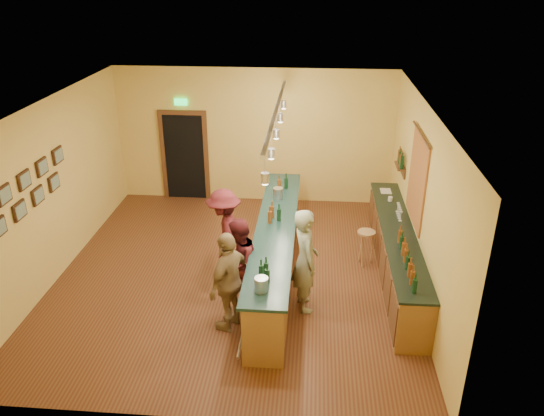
# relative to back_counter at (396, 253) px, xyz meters

# --- Properties ---
(floor) EXTENTS (7.00, 7.00, 0.00)m
(floor) POSITION_rel_back_counter_xyz_m (-2.97, -0.18, -0.49)
(floor) COLOR #532717
(floor) RESTS_ON ground
(ceiling) EXTENTS (6.50, 7.00, 0.02)m
(ceiling) POSITION_rel_back_counter_xyz_m (-2.97, -0.18, 2.71)
(ceiling) COLOR silver
(ceiling) RESTS_ON wall_back
(wall_back) EXTENTS (6.50, 0.02, 3.20)m
(wall_back) POSITION_rel_back_counter_xyz_m (-2.97, 3.32, 1.11)
(wall_back) COLOR #DCB652
(wall_back) RESTS_ON floor
(wall_front) EXTENTS (6.50, 0.02, 3.20)m
(wall_front) POSITION_rel_back_counter_xyz_m (-2.97, -3.68, 1.11)
(wall_front) COLOR #DCB652
(wall_front) RESTS_ON floor
(wall_left) EXTENTS (0.02, 7.00, 3.20)m
(wall_left) POSITION_rel_back_counter_xyz_m (-6.22, -0.18, 1.11)
(wall_left) COLOR #DCB652
(wall_left) RESTS_ON floor
(wall_right) EXTENTS (0.02, 7.00, 3.20)m
(wall_right) POSITION_rel_back_counter_xyz_m (0.28, -0.18, 1.11)
(wall_right) COLOR #DCB652
(wall_right) RESTS_ON floor
(doorway) EXTENTS (1.15, 0.09, 2.48)m
(doorway) POSITION_rel_back_counter_xyz_m (-4.67, 3.30, 0.64)
(doorway) COLOR black
(doorway) RESTS_ON wall_back
(tapestry) EXTENTS (0.03, 1.40, 1.60)m
(tapestry) POSITION_rel_back_counter_xyz_m (0.26, 0.22, 1.36)
(tapestry) COLOR #97371E
(tapestry) RESTS_ON wall_right
(bottle_shelf) EXTENTS (0.17, 0.55, 0.54)m
(bottle_shelf) POSITION_rel_back_counter_xyz_m (0.20, 1.72, 1.18)
(bottle_shelf) COLOR #492E16
(bottle_shelf) RESTS_ON wall_right
(picture_grid) EXTENTS (0.06, 2.20, 0.70)m
(picture_grid) POSITION_rel_back_counter_xyz_m (-6.18, -0.93, 1.46)
(picture_grid) COLOR #382111
(picture_grid) RESTS_ON wall_left
(back_counter) EXTENTS (0.60, 4.55, 1.27)m
(back_counter) POSITION_rel_back_counter_xyz_m (0.00, 0.00, 0.00)
(back_counter) COLOR brown
(back_counter) RESTS_ON floor
(tasting_bar) EXTENTS (0.73, 5.10, 1.38)m
(tasting_bar) POSITION_rel_back_counter_xyz_m (-2.20, -0.18, 0.12)
(tasting_bar) COLOR brown
(tasting_bar) RESTS_ON floor
(pendant_track) EXTENTS (0.11, 4.60, 0.50)m
(pendant_track) POSITION_rel_back_counter_xyz_m (-2.20, -0.18, 2.50)
(pendant_track) COLOR silver
(pendant_track) RESTS_ON ceiling
(bartender) EXTENTS (0.59, 0.75, 1.81)m
(bartender) POSITION_rel_back_counter_xyz_m (-1.65, -1.11, 0.42)
(bartender) COLOR gray
(bartender) RESTS_ON floor
(customer_a) EXTENTS (0.68, 0.83, 1.57)m
(customer_a) POSITION_rel_back_counter_xyz_m (-2.75, -1.09, 0.30)
(customer_a) COLOR #59191E
(customer_a) RESTS_ON floor
(customer_b) EXTENTS (0.77, 1.06, 1.67)m
(customer_b) POSITION_rel_back_counter_xyz_m (-2.81, -1.73, 0.35)
(customer_b) COLOR #997A51
(customer_b) RESTS_ON floor
(customer_c) EXTENTS (0.74, 1.15, 1.69)m
(customer_c) POSITION_rel_back_counter_xyz_m (-3.14, -0.16, 0.36)
(customer_c) COLOR #59191E
(customer_c) RESTS_ON floor
(bar_stool) EXTENTS (0.34, 0.34, 0.70)m
(bar_stool) POSITION_rel_back_counter_xyz_m (-0.52, 0.39, 0.07)
(bar_stool) COLOR #AA7F4C
(bar_stool) RESTS_ON floor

